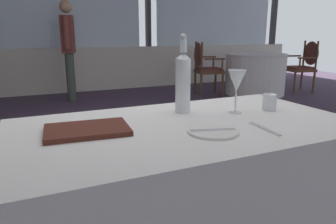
{
  "coord_description": "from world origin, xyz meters",
  "views": [
    {
      "loc": [
        -0.78,
        -2.09,
        1.13
      ],
      "look_at": [
        -0.25,
        -0.94,
        0.81
      ],
      "focal_mm": 33.92,
      "sensor_mm": 36.0,
      "label": 1
    }
  ],
  "objects_px": {
    "water_tumbler": "(269,102)",
    "dining_chair_0_0": "(304,63)",
    "water_bottle": "(183,81)",
    "diner_person_0": "(68,45)",
    "menu_book": "(87,130)",
    "side_plate": "(213,131)",
    "wine_glass": "(237,82)",
    "dining_chair_0_1": "(204,65)"
  },
  "relations": [
    {
      "from": "diner_person_0",
      "to": "side_plate",
      "type": "bearing_deg",
      "value": 101.71
    },
    {
      "from": "menu_book",
      "to": "water_tumbler",
      "type": "bearing_deg",
      "value": 4.77
    },
    {
      "from": "side_plate",
      "to": "wine_glass",
      "type": "distance_m",
      "value": 0.38
    },
    {
      "from": "water_bottle",
      "to": "dining_chair_0_1",
      "type": "relative_size",
      "value": 0.39
    },
    {
      "from": "water_tumbler",
      "to": "diner_person_0",
      "type": "xyz_separation_m",
      "value": [
        -0.39,
        4.39,
        0.14
      ]
    },
    {
      "from": "wine_glass",
      "to": "menu_book",
      "type": "bearing_deg",
      "value": -178.85
    },
    {
      "from": "water_bottle",
      "to": "wine_glass",
      "type": "xyz_separation_m",
      "value": [
        0.22,
        -0.12,
        -0.0
      ]
    },
    {
      "from": "side_plate",
      "to": "water_tumbler",
      "type": "height_order",
      "value": "water_tumbler"
    },
    {
      "from": "side_plate",
      "to": "water_tumbler",
      "type": "distance_m",
      "value": 0.5
    },
    {
      "from": "wine_glass",
      "to": "diner_person_0",
      "type": "distance_m",
      "value": 4.37
    },
    {
      "from": "side_plate",
      "to": "diner_person_0",
      "type": "distance_m",
      "value": 4.59
    },
    {
      "from": "side_plate",
      "to": "menu_book",
      "type": "xyz_separation_m",
      "value": [
        -0.45,
        0.21,
        0.01
      ]
    },
    {
      "from": "water_bottle",
      "to": "water_tumbler",
      "type": "distance_m",
      "value": 0.45
    },
    {
      "from": "water_bottle",
      "to": "menu_book",
      "type": "height_order",
      "value": "water_bottle"
    },
    {
      "from": "menu_book",
      "to": "dining_chair_0_0",
      "type": "relative_size",
      "value": 0.33
    },
    {
      "from": "water_tumbler",
      "to": "dining_chair_0_0",
      "type": "distance_m",
      "value": 5.05
    },
    {
      "from": "wine_glass",
      "to": "water_tumbler",
      "type": "relative_size",
      "value": 2.54
    },
    {
      "from": "water_tumbler",
      "to": "dining_chair_0_0",
      "type": "xyz_separation_m",
      "value": [
        3.82,
        3.3,
        -0.22
      ]
    },
    {
      "from": "menu_book",
      "to": "dining_chair_0_1",
      "type": "xyz_separation_m",
      "value": [
        2.79,
        3.78,
        -0.19
      ]
    },
    {
      "from": "dining_chair_0_1",
      "to": "diner_person_0",
      "type": "bearing_deg",
      "value": 179.2
    },
    {
      "from": "wine_glass",
      "to": "dining_chair_0_0",
      "type": "relative_size",
      "value": 0.21
    },
    {
      "from": "wine_glass",
      "to": "water_tumbler",
      "type": "height_order",
      "value": "wine_glass"
    },
    {
      "from": "wine_glass",
      "to": "menu_book",
      "type": "height_order",
      "value": "wine_glass"
    },
    {
      "from": "menu_book",
      "to": "dining_chair_0_0",
      "type": "height_order",
      "value": "dining_chair_0_0"
    },
    {
      "from": "side_plate",
      "to": "water_bottle",
      "type": "relative_size",
      "value": 0.54
    },
    {
      "from": "dining_chair_0_1",
      "to": "side_plate",
      "type": "bearing_deg",
      "value": -106.29
    },
    {
      "from": "water_tumbler",
      "to": "dining_chair_0_0",
      "type": "bearing_deg",
      "value": 40.84
    },
    {
      "from": "side_plate",
      "to": "wine_glass",
      "type": "height_order",
      "value": "wine_glass"
    },
    {
      "from": "side_plate",
      "to": "water_bottle",
      "type": "xyz_separation_m",
      "value": [
        0.04,
        0.34,
        0.15
      ]
    },
    {
      "from": "water_tumbler",
      "to": "dining_chair_0_1",
      "type": "bearing_deg",
      "value": 63.53
    },
    {
      "from": "diner_person_0",
      "to": "dining_chair_0_0",
      "type": "bearing_deg",
      "value": 177.97
    },
    {
      "from": "dining_chair_0_0",
      "to": "menu_book",
      "type": "bearing_deg",
      "value": 49.04
    },
    {
      "from": "water_bottle",
      "to": "diner_person_0",
      "type": "distance_m",
      "value": 4.25
    },
    {
      "from": "dining_chair_0_0",
      "to": "diner_person_0",
      "type": "bearing_deg",
      "value": -0.43
    },
    {
      "from": "dining_chair_0_1",
      "to": "dining_chair_0_0",
      "type": "bearing_deg",
      "value": -0.0
    },
    {
      "from": "dining_chair_0_0",
      "to": "wine_glass",
      "type": "bearing_deg",
      "value": 53.43
    },
    {
      "from": "menu_book",
      "to": "dining_chair_0_0",
      "type": "bearing_deg",
      "value": 40.2
    },
    {
      "from": "menu_book",
      "to": "water_bottle",
      "type": "bearing_deg",
      "value": 20.95
    },
    {
      "from": "diner_person_0",
      "to": "dining_chair_0_1",
      "type": "bearing_deg",
      "value": 177.6
    },
    {
      "from": "side_plate",
      "to": "diner_person_0",
      "type": "xyz_separation_m",
      "value": [
        0.07,
        4.59,
        0.18
      ]
    },
    {
      "from": "water_bottle",
      "to": "dining_chair_0_1",
      "type": "height_order",
      "value": "water_bottle"
    },
    {
      "from": "wine_glass",
      "to": "water_tumbler",
      "type": "bearing_deg",
      "value": -6.92
    }
  ]
}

